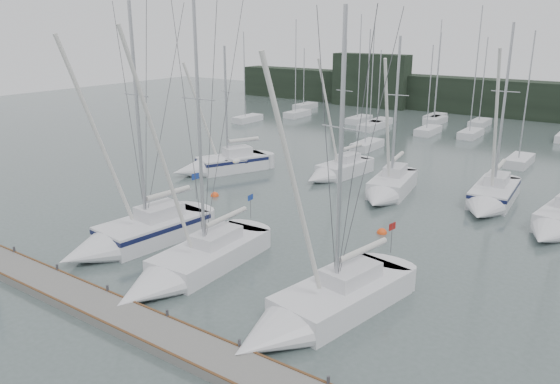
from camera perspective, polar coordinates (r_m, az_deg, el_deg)
The scene contains 16 objects.
ground at distance 28.49m, azimuth -8.48°, elevation -8.90°, with size 160.00×160.00×0.00m, color #4A5A56.
dock at distance 25.48m, azimuth -16.41°, elevation -12.30°, with size 24.00×2.00×0.40m, color slate.
far_treeline at distance 82.86m, azimuth 22.69°, elevation 9.00°, with size 90.00×4.00×5.00m, color black.
far_building_left at distance 87.41m, azimuth 9.45°, elevation 11.43°, with size 12.00×3.00×8.00m, color black.
mast_forest at distance 66.19m, azimuth 18.61°, elevation 5.89°, with size 54.67×25.59×14.75m.
sailboat_near_left at distance 32.70m, azimuth -15.62°, elevation -4.63°, with size 4.18×9.76×14.69m.
sailboat_near_center at distance 28.36m, azimuth -10.13°, elevation -7.96°, with size 3.32×10.48×15.21m.
sailboat_near_right at distance 24.05m, azimuth 3.31°, elevation -12.46°, with size 4.73×10.44×14.20m.
sailboat_mid_a at distance 47.82m, azimuth -6.62°, elevation 2.79°, with size 5.97×8.80×11.55m.
sailboat_mid_b at distance 46.01m, azimuth 5.69°, elevation 2.12°, with size 3.34×7.63×12.00m.
sailboat_mid_c at distance 41.40m, azimuth 11.14°, elevation 0.25°, with size 3.78×8.37×12.42m.
sailboat_mid_d at distance 41.21m, azimuth 21.09°, elevation -0.67°, with size 3.27×8.86×13.40m.
sailboat_mid_e at distance 38.16m, azimuth 27.14°, elevation -2.90°, with size 3.56×8.56×11.28m.
buoy_b at distance 34.52m, azimuth 10.59°, elevation -4.24°, with size 0.64×0.64×0.64m, color #F44B15.
buoy_c at distance 41.41m, azimuth -6.83°, elevation -0.42°, with size 0.63×0.63×0.63m, color #F44B15.
seagull at distance 24.98m, azimuth -4.57°, elevation 3.26°, with size 1.10×0.51×0.22m.
Camera 1 is at (17.96, -18.28, 12.44)m, focal length 35.00 mm.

